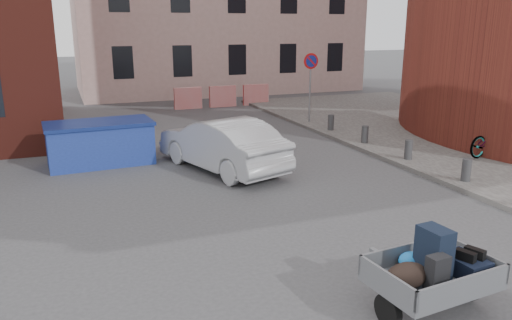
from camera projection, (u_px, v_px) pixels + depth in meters
name	position (u px, v px, depth m)	size (l,w,h in m)	color
ground	(254.00, 242.00, 9.02)	(120.00, 120.00, 0.00)	#38383A
sidewalk	(498.00, 145.00, 16.12)	(9.00, 24.00, 0.12)	#474442
no_parking_sign	(311.00, 73.00, 19.13)	(0.60, 0.09, 2.65)	gray
bollards	(408.00, 150.00, 14.08)	(0.22, 9.02, 0.55)	#3A3A3D
barriers	(223.00, 96.00, 23.85)	(4.70, 0.18, 1.00)	red
trailer	(431.00, 272.00, 6.67)	(1.69, 1.86, 1.20)	black
dumpster	(100.00, 143.00, 13.96)	(2.96, 1.65, 1.21)	navy
silver_car	(222.00, 144.00, 13.40)	(1.49, 4.28, 1.41)	#AAACB2
bicycle	(492.00, 138.00, 14.44)	(0.67, 1.92, 1.01)	black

